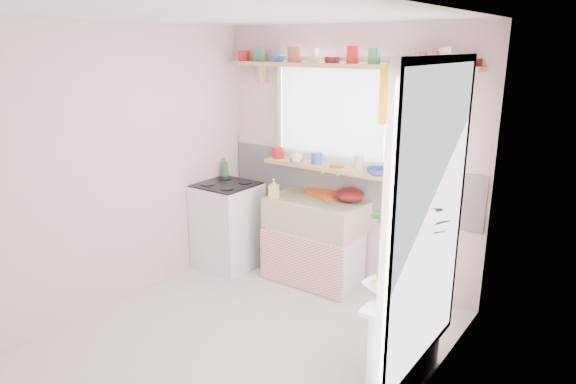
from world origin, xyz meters
The scene contains 19 objects.
room centered at (0.66, 0.86, 1.37)m, with size 3.20×3.20×3.20m.
sink_unit centered at (-0.15, 1.29, 0.43)m, with size 0.95×0.65×1.11m.
cooker centered at (-1.10, 1.05, 0.46)m, with size 0.58×0.58×0.93m.
radiator_ledge centered at (1.30, 0.20, 0.40)m, with size 0.22×0.95×0.78m.
windowsill centered at (-0.15, 1.48, 1.14)m, with size 1.40×0.22×0.04m, color tan.
pine_shelf centered at (0.00, 1.47, 2.12)m, with size 2.52×0.24×0.04m, color tan.
shelf_crockery centered at (-0.04, 1.47, 2.19)m, with size 2.47×0.11×0.12m.
sill_crockery centered at (-0.20, 1.48, 1.21)m, with size 1.35×0.11×0.12m.
dish_tray centered at (-0.18, 1.50, 0.87)m, with size 0.35×0.26×0.03m, color #CD4912.
colander centered at (0.14, 1.45, 0.91)m, with size 0.28×0.28×0.13m, color #550E11.
jade_plant centered at (1.22, 0.35, 1.07)m, with size 0.53×0.46×0.59m, color #356A2A.
fruit_bowl centered at (1.21, 0.04, 0.81)m, with size 0.30×0.30×0.07m, color white.
herb_pot centered at (1.33, -0.20, 0.88)m, with size 0.11×0.08×0.21m, color #2F6127.
soap_bottle_sink centered at (-0.53, 1.11, 0.95)m, with size 0.09×0.09×0.20m, color #EDD769.
sill_cup centered at (-0.47, 1.42, 1.21)m, with size 0.11×0.11×0.09m, color white.
sill_bowl centered at (0.44, 1.42, 1.19)m, with size 0.21×0.21×0.07m, color #304A9D.
shelf_vase centered at (0.90, 1.41, 2.21)m, with size 0.14×0.14×0.14m, color #AE5335.
cooker_bottle centered at (-1.32, 1.27, 1.02)m, with size 0.08×0.08×0.21m, color #38713E.
fruit centered at (1.22, 0.04, 0.87)m, with size 0.20×0.14×0.10m.
Camera 1 is at (2.43, -2.74, 2.30)m, focal length 32.00 mm.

